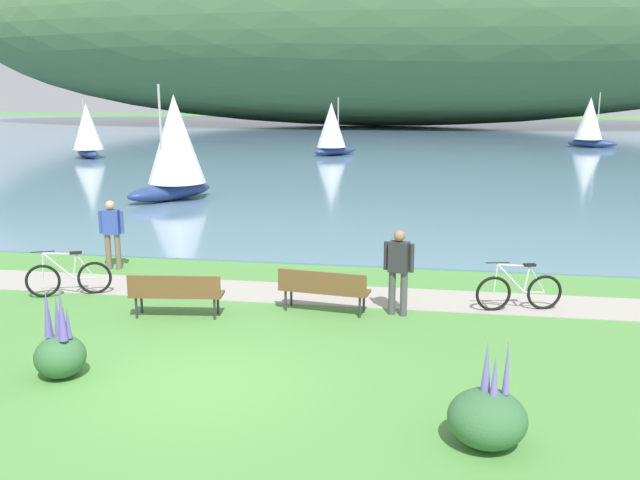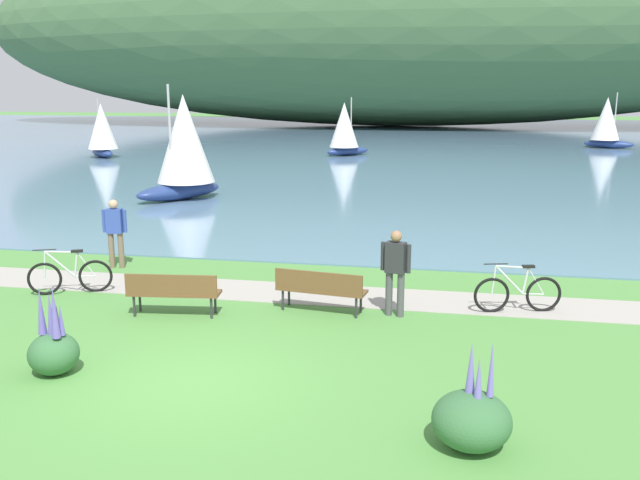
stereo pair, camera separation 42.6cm
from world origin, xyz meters
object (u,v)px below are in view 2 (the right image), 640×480
at_px(park_bench_near_camera, 320,287).
at_px(park_bench_further_along, 173,290).
at_px(bicycle_beside_path, 70,276).
at_px(person_on_the_grass, 395,268).
at_px(sailboat_nearest_to_shore, 345,128).
at_px(bicycle_leaning_near_bench, 517,293).
at_px(sailboat_far_off, 184,146).
at_px(sailboat_mid_bay, 102,130).
at_px(person_at_shoreline, 115,229).
at_px(sailboat_toward_hillside, 607,122).

bearing_deg(park_bench_near_camera, park_bench_further_along, -165.22).
height_order(park_bench_near_camera, bicycle_beside_path, bicycle_beside_path).
xyz_separation_m(person_on_the_grass, sailboat_nearest_to_shore, (-5.70, 30.63, 0.79)).
bearing_deg(person_on_the_grass, bicycle_leaning_near_bench, 15.69).
bearing_deg(sailboat_far_off, sailboat_mid_bay, 128.01).
height_order(sailboat_mid_bay, sailboat_far_off, sailboat_far_off).
bearing_deg(sailboat_nearest_to_shore, person_at_shoreline, -92.77).
xyz_separation_m(park_bench_further_along, person_on_the_grass, (4.24, 0.83, 0.46)).
relative_size(park_bench_further_along, sailboat_nearest_to_shore, 0.50).
distance_m(bicycle_beside_path, sailboat_toward_hillside, 43.77).
relative_size(person_on_the_grass, sailboat_far_off, 0.38).
xyz_separation_m(person_on_the_grass, sailboat_toward_hillside, (11.95, 39.57, 0.92)).
distance_m(park_bench_near_camera, sailboat_mid_bay, 32.83).
distance_m(park_bench_further_along, sailboat_toward_hillside, 43.55).
xyz_separation_m(park_bench_further_along, bicycle_beside_path, (-2.79, 0.98, -0.12)).
bearing_deg(sailboat_nearest_to_shore, sailboat_mid_bay, -165.01).
height_order(person_at_shoreline, person_on_the_grass, same).
xyz_separation_m(bicycle_beside_path, person_on_the_grass, (7.03, -0.15, 0.58)).
bearing_deg(park_bench_further_along, sailboat_mid_bay, 120.39).
distance_m(park_bench_further_along, sailboat_mid_bay, 31.94).
height_order(person_at_shoreline, sailboat_toward_hillside, sailboat_toward_hillside).
relative_size(bicycle_leaning_near_bench, sailboat_toward_hillside, 0.44).
height_order(park_bench_further_along, sailboat_nearest_to_shore, sailboat_nearest_to_shore).
height_order(park_bench_near_camera, park_bench_further_along, same).
bearing_deg(bicycle_beside_path, sailboat_nearest_to_shore, 87.49).
bearing_deg(sailboat_toward_hillside, bicycle_beside_path, -115.72).
bearing_deg(person_at_shoreline, park_bench_further_along, -48.41).
distance_m(person_at_shoreline, sailboat_toward_hillside, 41.80).
distance_m(person_at_shoreline, sailboat_far_off, 10.44).
relative_size(park_bench_near_camera, bicycle_leaning_near_bench, 1.07).
height_order(sailboat_mid_bay, sailboat_toward_hillside, sailboat_toward_hillside).
xyz_separation_m(person_at_shoreline, sailboat_mid_bay, (-13.32, 24.35, 0.78)).
height_order(sailboat_toward_hillside, sailboat_far_off, sailboat_far_off).
relative_size(park_bench_near_camera, sailboat_toward_hillside, 0.47).
height_order(bicycle_beside_path, sailboat_toward_hillside, sailboat_toward_hillside).
height_order(park_bench_near_camera, sailboat_mid_bay, sailboat_mid_bay).
xyz_separation_m(park_bench_near_camera, person_on_the_grass, (1.46, 0.10, 0.46)).
bearing_deg(sailboat_far_off, person_on_the_grass, -53.38).
xyz_separation_m(sailboat_nearest_to_shore, sailboat_mid_bay, (-14.69, -3.93, -0.02)).
xyz_separation_m(bicycle_leaning_near_bench, person_on_the_grass, (-2.38, -0.67, 0.58)).
height_order(park_bench_near_camera, person_on_the_grass, person_on_the_grass).
height_order(bicycle_beside_path, person_on_the_grass, person_on_the_grass).
bearing_deg(park_bench_near_camera, sailboat_nearest_to_shore, 97.85).
xyz_separation_m(park_bench_further_along, person_at_shoreline, (-2.82, 3.18, 0.46)).
height_order(bicycle_leaning_near_bench, person_at_shoreline, person_at_shoreline).
xyz_separation_m(person_at_shoreline, sailboat_nearest_to_shore, (1.37, 28.28, 0.79)).
distance_m(person_at_shoreline, sailboat_mid_bay, 27.76).
relative_size(sailboat_mid_bay, sailboat_far_off, 0.82).
bearing_deg(park_bench_further_along, bicycle_beside_path, 160.56).
distance_m(bicycle_leaning_near_bench, person_on_the_grass, 2.54).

